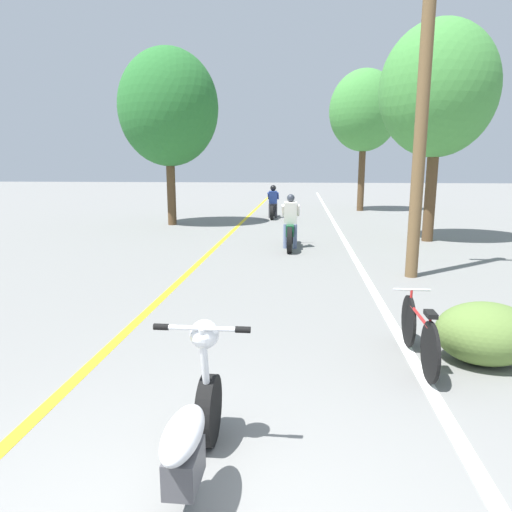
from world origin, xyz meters
TOP-DOWN VIEW (x-y plane):
  - lane_stripe_center at (-1.70, 12.64)m, footprint 0.14×48.00m
  - lane_stripe_edge at (1.93, 12.64)m, footprint 0.14×48.00m
  - utility_pole at (2.85, 7.34)m, footprint 1.10×0.24m
  - roadside_tree_right_near at (4.38, 11.97)m, footprint 3.24×2.92m
  - roadside_tree_right_far at (3.56, 21.28)m, footprint 3.34×3.00m
  - roadside_tree_left at (-4.23, 14.95)m, footprint 3.63×3.27m
  - roadside_bush at (2.70, 3.20)m, footprint 1.10×0.88m
  - motorcycle_foreground at (-0.09, 0.71)m, footprint 0.72×2.11m
  - motorcycle_rider_lead at (0.34, 10.37)m, footprint 0.50×2.12m
  - motorcycle_rider_far at (-0.57, 17.63)m, footprint 0.50×2.01m
  - bicycle_parked at (1.96, 3.15)m, footprint 0.44×1.60m

SIDE VIEW (x-z plane):
  - lane_stripe_center at x=-1.70m, z-range 0.00..0.01m
  - lane_stripe_edge at x=1.93m, z-range 0.00..0.01m
  - bicycle_parked at x=1.96m, z-range -0.03..0.72m
  - roadside_bush at x=2.70m, z-range 0.00..0.70m
  - motorcycle_foreground at x=-0.09m, z-range -0.12..0.95m
  - motorcycle_rider_far at x=-0.57m, z-range -0.16..1.23m
  - motorcycle_rider_lead at x=0.34m, z-range -0.19..1.27m
  - utility_pole at x=2.85m, z-range 0.09..6.94m
  - roadside_tree_left at x=-4.23m, z-range 1.07..7.43m
  - roadside_tree_right_near at x=4.38m, z-range 1.19..7.35m
  - roadside_tree_right_far at x=3.56m, z-range 1.41..8.12m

